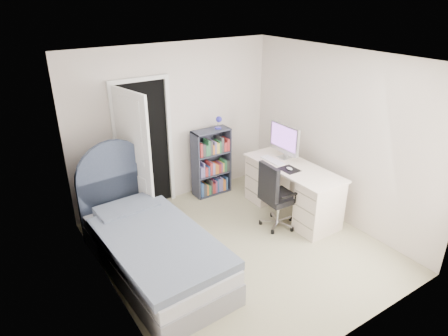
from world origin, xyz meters
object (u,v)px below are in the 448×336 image
floor_lamp (140,185)px  desk (291,187)px  bed (151,246)px  office_chair (275,193)px  bookcase (212,164)px  nightstand (117,198)px

floor_lamp → desk: size_ratio=0.77×
bed → office_chair: (1.86, -0.12, 0.24)m
floor_lamp → bookcase: size_ratio=0.93×
bed → nightstand: size_ratio=4.13×
nightstand → bookcase: size_ratio=0.42×
floor_lamp → office_chair: size_ratio=1.23×
nightstand → desk: (2.29, -1.28, 0.07)m
bed → desk: bearing=1.4°
bookcase → desk: (0.66, -1.24, -0.09)m
nightstand → office_chair: size_ratio=0.55×
nightstand → desk: 2.62m
bed → desk: 2.35m
bed → office_chair: bearing=-3.5°
nightstand → floor_lamp: size_ratio=0.45×
bed → nightstand: (0.06, 1.33, 0.05)m
nightstand → bookcase: bookcase is taller
bookcase → office_chair: bearing=-82.9°
nightstand → floor_lamp: floor_lamp is taller
bookcase → desk: 1.40m
nightstand → office_chair: (1.81, -1.45, 0.19)m
nightstand → bookcase: 1.64m
bed → desk: bed is taller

